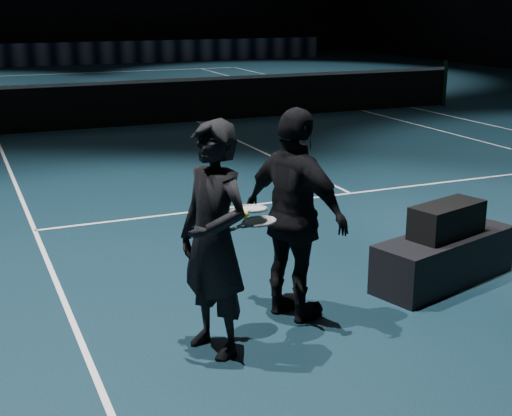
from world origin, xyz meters
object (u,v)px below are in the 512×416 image
(racket_bag, at_px, (447,220))
(player_b, at_px, (295,216))
(racket_upper, at_px, (251,209))
(player_a, at_px, (214,240))
(tennis_balls, at_px, (240,212))
(racket_lower, at_px, (259,221))
(player_bench, at_px, (444,259))

(racket_bag, relative_size, player_b, 0.44)
(player_b, height_order, racket_upper, player_b)
(racket_bag, height_order, player_a, player_a)
(player_a, bearing_deg, racket_upper, 94.89)
(player_b, height_order, tennis_balls, player_b)
(racket_lower, bearing_deg, tennis_balls, 178.53)
(racket_lower, relative_size, racket_upper, 1.00)
(racket_bag, xyz_separation_m, racket_upper, (-2.03, -0.25, 0.41))
(player_a, relative_size, player_b, 1.00)
(player_bench, relative_size, racket_bag, 2.00)
(racket_bag, distance_m, player_a, 2.44)
(player_bench, relative_size, player_a, 0.87)
(racket_lower, height_order, tennis_balls, tennis_balls)
(player_b, relative_size, racket_lower, 2.53)
(racket_upper, height_order, tennis_balls, tennis_balls)
(racket_bag, bearing_deg, tennis_balls, 172.66)
(racket_bag, xyz_separation_m, tennis_balls, (-2.15, -0.34, 0.42))
(racket_bag, bearing_deg, player_bench, 0.00)
(player_b, xyz_separation_m, tennis_balls, (-0.56, -0.21, 0.16))
(player_bench, bearing_deg, player_b, 168.37)
(racket_lower, xyz_separation_m, racket_upper, (-0.06, 0.02, 0.10))
(racket_bag, height_order, racket_upper, racket_upper)
(player_b, relative_size, racket_upper, 2.53)
(player_bench, xyz_separation_m, racket_lower, (-1.96, -0.27, 0.68))
(player_bench, bearing_deg, player_a, 174.04)
(player_bench, xyz_separation_m, racket_upper, (-2.03, -0.25, 0.78))
(racket_bag, relative_size, player_a, 0.44)
(player_b, bearing_deg, racket_lower, 87.91)
(player_a, distance_m, tennis_balls, 0.30)
(player_bench, bearing_deg, racket_upper, 170.85)
(racket_lower, distance_m, racket_upper, 0.12)
(racket_lower, bearing_deg, racket_bag, -13.09)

